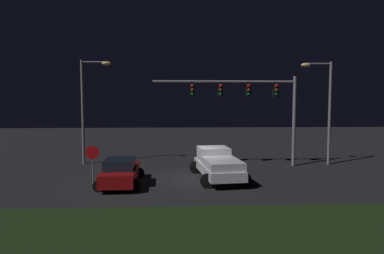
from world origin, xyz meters
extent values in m
plane|color=black|center=(0.00, 0.00, 0.00)|extent=(80.00, 80.00, 0.00)
cube|color=black|center=(0.00, -9.66, 0.05)|extent=(25.47, 6.89, 0.10)
cube|color=silver|center=(0.91, -0.74, 0.68)|extent=(2.58, 5.59, 0.55)
cube|color=silver|center=(0.78, 0.44, 1.38)|extent=(2.04, 2.09, 0.85)
cube|color=black|center=(0.78, 0.44, 1.50)|extent=(1.92, 1.70, 0.51)
cube|color=silver|center=(1.03, -1.81, 1.18)|extent=(2.24, 3.22, 0.45)
cylinder|color=black|center=(-0.33, 1.08, 0.40)|extent=(0.80, 0.22, 0.80)
cylinder|color=black|center=(1.72, 1.31, 0.40)|extent=(0.80, 0.22, 0.80)
cylinder|color=black|center=(0.10, -2.78, 0.40)|extent=(0.80, 0.22, 0.80)
cylinder|color=black|center=(2.15, -2.56, 0.40)|extent=(0.80, 0.22, 0.80)
cube|color=maroon|center=(-4.73, -1.75, 0.61)|extent=(1.94, 4.46, 0.70)
cube|color=black|center=(-4.72, -2.00, 1.23)|extent=(1.66, 2.05, 0.55)
cylinder|color=black|center=(-5.69, -0.29, 0.32)|extent=(0.64, 0.22, 0.64)
cylinder|color=black|center=(-3.86, -0.23, 0.32)|extent=(0.64, 0.22, 0.64)
cylinder|color=black|center=(-5.60, -3.28, 0.32)|extent=(0.64, 0.22, 0.64)
cylinder|color=black|center=(-3.76, -3.22, 0.32)|extent=(0.64, 0.22, 0.64)
cylinder|color=slate|center=(6.97, 3.37, 3.25)|extent=(0.24, 0.24, 6.50)
cylinder|color=slate|center=(1.87, 3.37, 6.10)|extent=(10.20, 0.18, 0.18)
cube|color=black|center=(5.57, 3.37, 5.50)|extent=(0.32, 0.44, 0.95)
sphere|color=red|center=(5.57, 3.14, 5.80)|extent=(0.22, 0.22, 0.22)
sphere|color=#59380A|center=(5.57, 3.14, 5.50)|extent=(0.22, 0.22, 0.22)
sphere|color=#0C4719|center=(5.57, 3.14, 5.20)|extent=(0.22, 0.22, 0.22)
cube|color=black|center=(3.57, 3.37, 5.50)|extent=(0.32, 0.44, 0.95)
sphere|color=red|center=(3.57, 3.14, 5.80)|extent=(0.22, 0.22, 0.22)
sphere|color=#59380A|center=(3.57, 3.14, 5.50)|extent=(0.22, 0.22, 0.22)
sphere|color=#0C4719|center=(3.57, 3.14, 5.20)|extent=(0.22, 0.22, 0.22)
cube|color=black|center=(1.57, 3.37, 5.50)|extent=(0.32, 0.44, 0.95)
sphere|color=red|center=(1.57, 3.14, 5.80)|extent=(0.22, 0.22, 0.22)
sphere|color=#59380A|center=(1.57, 3.14, 5.50)|extent=(0.22, 0.22, 0.22)
sphere|color=#0C4719|center=(1.57, 3.14, 5.20)|extent=(0.22, 0.22, 0.22)
cube|color=black|center=(-0.43, 3.37, 5.50)|extent=(0.32, 0.44, 0.95)
sphere|color=red|center=(-0.43, 3.14, 5.80)|extent=(0.22, 0.22, 0.22)
sphere|color=#59380A|center=(-0.43, 3.14, 5.50)|extent=(0.22, 0.22, 0.22)
sphere|color=#0C4719|center=(-0.43, 3.14, 5.20)|extent=(0.22, 0.22, 0.22)
cylinder|color=slate|center=(-8.56, 4.89, 3.88)|extent=(0.20, 0.20, 7.75)
cylinder|color=slate|center=(-7.65, 4.89, 7.60)|extent=(1.81, 0.12, 0.12)
ellipsoid|color=#F9CC72|center=(-6.75, 4.89, 7.50)|extent=(0.70, 0.44, 0.30)
cylinder|color=slate|center=(9.78, 3.80, 3.80)|extent=(0.20, 0.20, 7.60)
cylinder|color=slate|center=(8.84, 3.80, 7.45)|extent=(1.89, 0.12, 0.12)
ellipsoid|color=#F9CC72|center=(7.90, 3.80, 7.35)|extent=(0.70, 0.44, 0.30)
cylinder|color=slate|center=(-6.27, -1.78, 1.10)|extent=(0.07, 0.07, 2.20)
cylinder|color=#B20C0F|center=(-6.27, -1.81, 1.85)|extent=(0.76, 0.03, 0.76)
camera|label=1|loc=(-1.59, -20.73, 4.68)|focal=31.64mm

